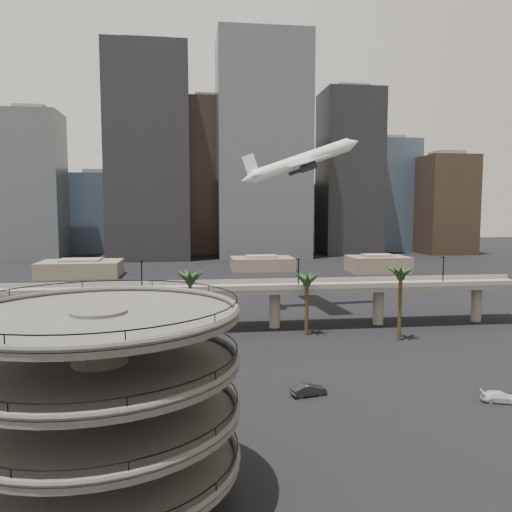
{
  "coord_description": "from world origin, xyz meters",
  "views": [
    {
      "loc": [
        -5.77,
        -43.65,
        24.17
      ],
      "look_at": [
        3.62,
        28.0,
        17.29
      ],
      "focal_mm": 35.0,
      "sensor_mm": 36.0,
      "label": 1
    }
  ],
  "objects": [
    {
      "name": "ground",
      "position": [
        0.0,
        0.0,
        0.0
      ],
      "size": [
        700.0,
        700.0,
        0.0
      ],
      "primitive_type": "plane",
      "color": "black",
      "rests_on": "ground"
    },
    {
      "name": "low_buildings",
      "position": [
        6.89,
        142.3,
        2.86
      ],
      "size": [
        135.0,
        27.5,
        6.8
      ],
      "color": "#695D4D",
      "rests_on": "ground"
    },
    {
      "name": "palm_trees",
      "position": [
        14.02,
        44.65,
        11.43
      ],
      "size": [
        42.4,
        10.4,
        14.0
      ],
      "color": "#43311C",
      "rests_on": "ground"
    },
    {
      "name": "skyline",
      "position": [
        15.11,
        217.09,
        40.24
      ],
      "size": [
        269.0,
        86.0,
        110.19
      ],
      "color": "#816F59",
      "rests_on": "ground"
    },
    {
      "name": "car_b",
      "position": [
        9.14,
        17.56,
        0.77
      ],
      "size": [
        4.89,
        2.59,
        1.53
      ],
      "primitive_type": "imported",
      "rotation": [
        0.0,
        0.0,
        1.79
      ],
      "color": "black",
      "rests_on": "ground"
    },
    {
      "name": "car_a",
      "position": [
        -4.4,
        10.21,
        0.75
      ],
      "size": [
        4.65,
        2.49,
        1.5
      ],
      "primitive_type": "imported",
      "rotation": [
        0.0,
        0.0,
        1.4
      ],
      "color": "#B53B19",
      "rests_on": "ground"
    },
    {
      "name": "car_c",
      "position": [
        32.45,
        12.27,
        0.67
      ],
      "size": [
        4.99,
        3.17,
        1.35
      ],
      "primitive_type": "imported",
      "rotation": [
        0.0,
        0.0,
        1.27
      ],
      "color": "silver",
      "rests_on": "ground"
    },
    {
      "name": "parking_ramp",
      "position": [
        -13.0,
        -4.0,
        9.84
      ],
      "size": [
        22.2,
        22.2,
        17.35
      ],
      "color": "#474442",
      "rests_on": "ground"
    },
    {
      "name": "airborne_jet",
      "position": [
        20.17,
        72.95,
        35.21
      ],
      "size": [
        29.91,
        26.86,
        12.78
      ],
      "rotation": [
        0.0,
        -0.33,
        0.09
      ],
      "color": "silver",
      "rests_on": "ground"
    },
    {
      "name": "overpass",
      "position": [
        0.0,
        55.0,
        7.34
      ],
      "size": [
        130.0,
        9.3,
        14.7
      ],
      "color": "slate",
      "rests_on": "ground"
    }
  ]
}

